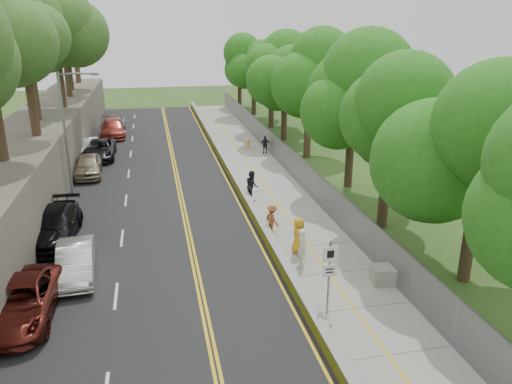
% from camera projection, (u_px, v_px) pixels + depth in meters
% --- Properties ---
extents(ground, '(140.00, 140.00, 0.00)m').
position_uv_depth(ground, '(282.00, 279.00, 22.32)').
color(ground, '#33511E').
rests_on(ground, ground).
extents(road, '(11.20, 66.00, 0.04)m').
position_uv_depth(road, '(154.00, 184.00, 35.13)').
color(road, black).
rests_on(road, ground).
extents(sidewalk, '(4.20, 66.00, 0.05)m').
position_uv_depth(sidewalk, '(264.00, 177.00, 36.68)').
color(sidewalk, gray).
rests_on(sidewalk, ground).
extents(jersey_barrier, '(0.42, 66.00, 0.60)m').
position_uv_depth(jersey_barrier, '(233.00, 176.00, 36.14)').
color(jersey_barrier, '#DAEC1A').
rests_on(jersey_barrier, ground).
extents(rock_embankment, '(5.00, 66.00, 4.00)m').
position_uv_depth(rock_embankment, '(27.00, 164.00, 32.90)').
color(rock_embankment, '#595147').
rests_on(rock_embankment, ground).
extents(chainlink_fence, '(0.04, 66.00, 2.00)m').
position_uv_depth(chainlink_fence, '(291.00, 163.00, 36.77)').
color(chainlink_fence, slate).
rests_on(chainlink_fence, ground).
extents(trees_embankment, '(6.40, 66.00, 13.00)m').
position_uv_depth(trees_embankment, '(15.00, 29.00, 30.22)').
color(trees_embankment, '#43742A').
rests_on(trees_embankment, rock_embankment).
extents(trees_fenceside, '(7.00, 66.00, 14.00)m').
position_uv_depth(trees_fenceside, '(325.00, 80.00, 35.28)').
color(trees_fenceside, '#2D7C1C').
rests_on(trees_fenceside, ground).
extents(streetlight, '(2.52, 0.22, 8.00)m').
position_uv_depth(streetlight, '(68.00, 125.00, 31.70)').
color(streetlight, gray).
rests_on(streetlight, ground).
extents(signpost, '(0.62, 0.09, 3.10)m').
position_uv_depth(signpost, '(329.00, 269.00, 19.09)').
color(signpost, gray).
rests_on(signpost, sidewalk).
extents(construction_barrel, '(0.51, 0.51, 0.84)m').
position_uv_depth(construction_barrel, '(247.00, 144.00, 44.75)').
color(construction_barrel, orange).
rests_on(construction_barrel, sidewalk).
extents(concrete_block, '(1.28, 1.04, 0.77)m').
position_uv_depth(concrete_block, '(385.00, 275.00, 21.81)').
color(concrete_block, gray).
rests_on(concrete_block, sidewalk).
extents(car_1, '(1.89, 4.54, 1.46)m').
position_uv_depth(car_1, '(76.00, 261.00, 22.29)').
color(car_1, silver).
rests_on(car_1, road).
extents(car_2, '(2.62, 5.47, 1.50)m').
position_uv_depth(car_2, '(21.00, 301.00, 19.09)').
color(car_2, '#581A14').
rests_on(car_2, road).
extents(car_3, '(2.52, 5.78, 1.65)m').
position_uv_depth(car_3, '(54.00, 225.00, 25.94)').
color(car_3, black).
rests_on(car_3, road).
extents(car_4, '(2.11, 4.73, 1.58)m').
position_uv_depth(car_4, '(88.00, 165.00, 36.78)').
color(car_4, tan).
rests_on(car_4, road).
extents(car_5, '(1.86, 4.57, 1.47)m').
position_uv_depth(car_5, '(89.00, 148.00, 42.19)').
color(car_5, silver).
rests_on(car_5, road).
extents(car_6, '(2.53, 5.45, 1.51)m').
position_uv_depth(car_6, '(99.00, 149.00, 41.47)').
color(car_6, black).
rests_on(car_6, road).
extents(car_7, '(2.70, 5.83, 1.65)m').
position_uv_depth(car_7, '(113.00, 128.00, 49.26)').
color(car_7, '#9D362D').
rests_on(car_7, road).
extents(car_8, '(2.14, 4.86, 1.63)m').
position_uv_depth(car_8, '(115.00, 123.00, 51.65)').
color(car_8, '#B9B9BD').
rests_on(car_8, road).
extents(painter_0, '(0.88, 1.06, 1.86)m').
position_uv_depth(painter_0, '(299.00, 235.00, 24.47)').
color(painter_0, gold).
rests_on(painter_0, sidewalk).
extents(painter_1, '(0.52, 0.72, 1.86)m').
position_uv_depth(painter_1, '(302.00, 247.00, 23.16)').
color(painter_1, white).
rests_on(painter_1, sidewalk).
extents(painter_2, '(0.78, 0.97, 1.92)m').
position_uv_depth(painter_2, '(252.00, 185.00, 31.78)').
color(painter_2, black).
rests_on(painter_2, sidewalk).
extents(painter_3, '(0.92, 1.17, 1.59)m').
position_uv_depth(painter_3, '(272.00, 219.00, 26.82)').
color(painter_3, '#9B502B').
rests_on(painter_3, sidewalk).
extents(person_far, '(0.91, 0.39, 1.55)m').
position_uv_depth(person_far, '(265.00, 145.00, 42.92)').
color(person_far, black).
rests_on(person_far, sidewalk).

